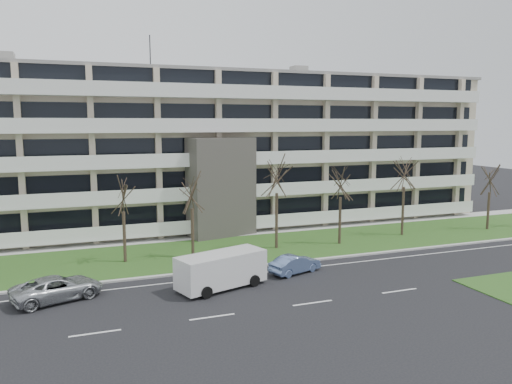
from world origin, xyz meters
name	(u,v)px	position (x,y,z in m)	size (l,w,h in m)	color
ground	(313,303)	(0.00, 0.00, 0.00)	(160.00, 160.00, 0.00)	black
grass_verge	(241,249)	(0.00, 13.00, 0.03)	(90.00, 10.00, 0.06)	#34521B
curb	(263,265)	(0.00, 8.00, 0.06)	(90.00, 0.35, 0.12)	#B2B2AD
sidewalk	(222,235)	(0.00, 18.50, 0.04)	(90.00, 2.00, 0.08)	#B2B2AD
lane_edge_line	(270,272)	(0.00, 6.50, 0.01)	(90.00, 0.12, 0.01)	white
apartment_building	(202,149)	(-0.01, 25.32, 7.61)	(60.50, 15.10, 18.75)	#C7B19A
silver_pickup	(58,288)	(-13.81, 5.69, 0.72)	(2.37, 5.15, 1.43)	#B6BABE
blue_sedan	(295,264)	(1.50, 5.66, 0.63)	(1.34, 3.85, 1.27)	#6E89C0
white_van	(222,267)	(-4.10, 4.45, 1.33)	(6.10, 3.76, 2.22)	silver
tree_2	(123,192)	(-9.27, 12.47, 5.31)	(3.42, 3.42, 6.84)	#382B21
tree_3	(192,189)	(-4.23, 11.98, 5.34)	(3.44, 3.44, 6.88)	#382B21
tree_4	(277,171)	(2.91, 12.38, 6.43)	(4.13, 4.13, 8.27)	#382B21
tree_5	(341,179)	(8.56, 11.87, 5.65)	(3.64, 3.64, 7.27)	#382B21
tree_6	(405,168)	(15.66, 12.78, 6.28)	(4.04, 4.04, 8.08)	#382B21
tree_7	(490,178)	(25.02, 12.00, 5.10)	(3.28, 3.28, 6.57)	#382B21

